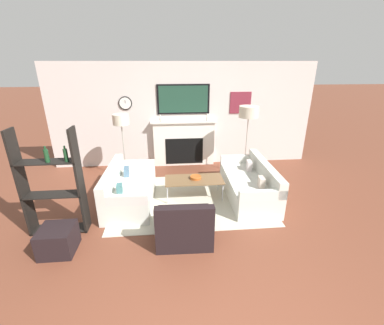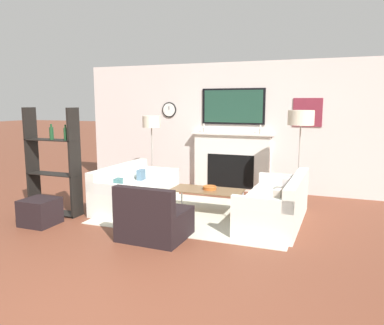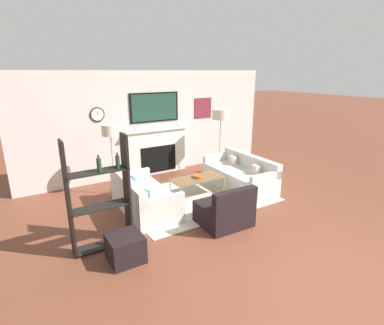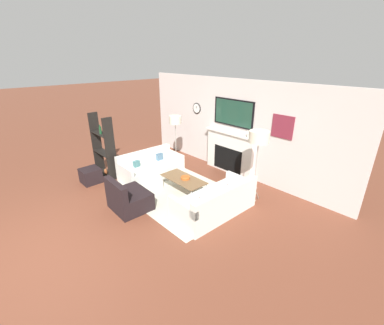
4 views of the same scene
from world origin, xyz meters
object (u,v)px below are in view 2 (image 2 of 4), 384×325
(couch_left, at_px, (135,192))
(floor_lamp_right, at_px, (301,119))
(ottoman, at_px, (40,212))
(armchair, at_px, (154,220))
(coffee_table, at_px, (207,191))
(couch_right, at_px, (276,206))
(shelf_unit, at_px, (54,166))
(decorative_bowl, at_px, (210,188))
(floor_lamp_left, at_px, (152,123))

(couch_left, relative_size, floor_lamp_right, 1.01)
(couch_left, height_order, ottoman, couch_left)
(armchair, height_order, ottoman, armchair)
(armchair, bearing_deg, coffee_table, 77.83)
(couch_right, distance_m, shelf_unit, 3.68)
(coffee_table, distance_m, shelf_unit, 2.59)
(couch_left, xyz_separation_m, floor_lamp_right, (2.72, 1.12, 1.31))
(decorative_bowl, distance_m, ottoman, 2.71)
(floor_lamp_right, bearing_deg, ottoman, -144.95)
(coffee_table, bearing_deg, armchair, -102.17)
(couch_right, distance_m, floor_lamp_left, 3.17)
(armchair, bearing_deg, decorative_bowl, 76.69)
(couch_left, xyz_separation_m, ottoman, (-0.86, -1.40, -0.07))
(shelf_unit, bearing_deg, armchair, -12.37)
(couch_right, height_order, decorative_bowl, couch_right)
(decorative_bowl, relative_size, ottoman, 0.49)
(ottoman, bearing_deg, armchair, 2.61)
(couch_right, height_order, floor_lamp_right, floor_lamp_right)
(decorative_bowl, bearing_deg, ottoman, -145.98)
(armchair, distance_m, floor_lamp_left, 2.98)
(decorative_bowl, relative_size, shelf_unit, 0.13)
(couch_left, height_order, armchair, armchair)
(coffee_table, relative_size, ottoman, 2.47)
(couch_right, relative_size, coffee_table, 1.59)
(couch_right, distance_m, floor_lamp_right, 1.74)
(armchair, bearing_deg, couch_right, 41.65)
(couch_left, xyz_separation_m, decorative_bowl, (1.37, 0.12, 0.18))
(couch_left, xyz_separation_m, shelf_unit, (-1.03, -0.86, 0.56))
(couch_right, relative_size, floor_lamp_left, 1.19)
(armchair, xyz_separation_m, decorative_bowl, (0.34, 1.43, 0.19))
(coffee_table, distance_m, decorative_bowl, 0.07)
(ottoman, bearing_deg, decorative_bowl, 34.02)
(armchair, xyz_separation_m, shelf_unit, (-2.07, 0.45, 0.57))
(armchair, height_order, shelf_unit, shelf_unit)
(couch_right, bearing_deg, armchair, -138.35)
(floor_lamp_left, distance_m, shelf_unit, 2.23)
(decorative_bowl, bearing_deg, couch_right, -5.95)
(decorative_bowl, bearing_deg, coffee_table, -138.34)
(ottoman, bearing_deg, couch_right, 22.46)
(armchair, distance_m, coffee_table, 1.43)
(coffee_table, relative_size, shelf_unit, 0.67)
(floor_lamp_left, relative_size, floor_lamp_right, 0.92)
(coffee_table, relative_size, floor_lamp_right, 0.69)
(decorative_bowl, bearing_deg, floor_lamp_right, 36.70)
(decorative_bowl, xyz_separation_m, ottoman, (-2.24, -1.51, -0.24))
(couch_right, xyz_separation_m, decorative_bowl, (-1.13, 0.12, 0.17))
(couch_right, xyz_separation_m, ottoman, (-3.37, -1.39, -0.07))
(coffee_table, bearing_deg, floor_lamp_left, 146.23)
(coffee_table, xyz_separation_m, floor_lamp_left, (-1.55, 1.04, 1.06))
(armchair, relative_size, decorative_bowl, 3.76)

